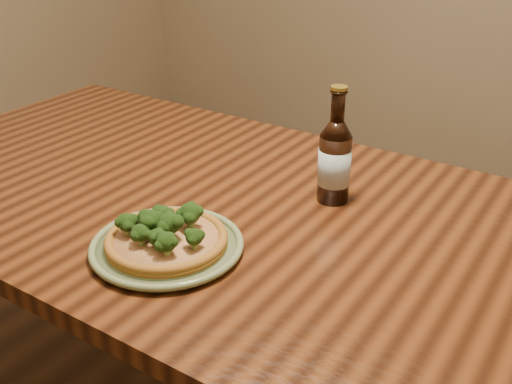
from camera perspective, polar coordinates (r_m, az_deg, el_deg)
The scene contains 4 objects.
table at distance 1.38m, azimuth -5.80°, elevation -3.27°, with size 1.60×0.90×0.75m.
plate at distance 1.12m, azimuth -8.47°, elevation -5.10°, with size 0.28×0.28×0.02m.
pizza at distance 1.11m, azimuth -8.59°, elevation -4.24°, with size 0.23×0.23×0.07m.
beer_bottle at distance 1.26m, azimuth 7.49°, elevation 3.04°, with size 0.07×0.07×0.25m.
Camera 1 is at (0.77, -0.82, 1.35)m, focal length 42.00 mm.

